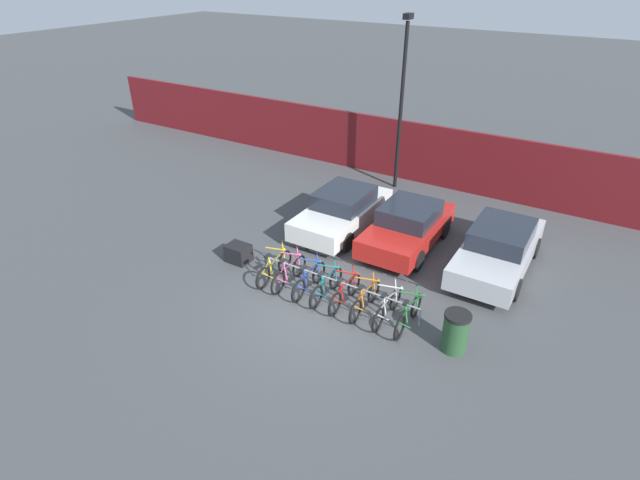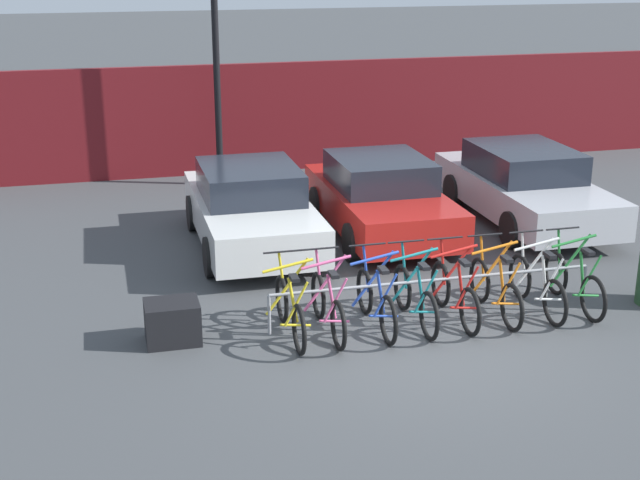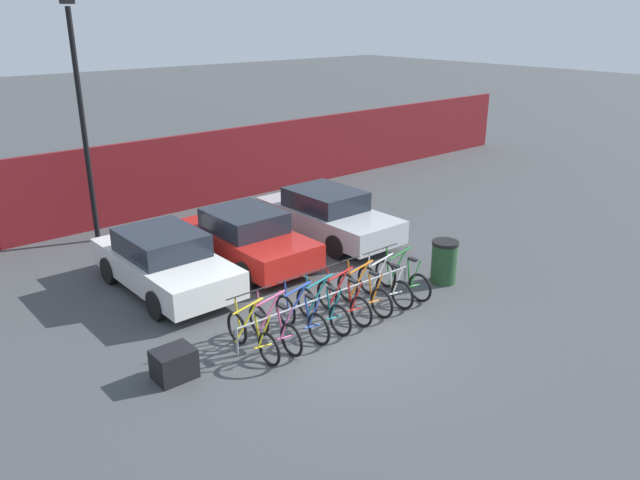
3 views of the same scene
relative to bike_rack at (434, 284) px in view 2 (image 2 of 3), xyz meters
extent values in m
plane|color=#424447|center=(-0.34, -0.68, -0.50)|extent=(120.00, 120.00, 0.00)
cube|color=maroon|center=(-0.34, 8.82, 0.72)|extent=(36.00, 0.16, 2.43)
cylinder|color=gray|center=(0.00, 0.00, 0.05)|extent=(4.62, 0.04, 0.04)
cylinder|color=gray|center=(-2.31, 0.00, -0.22)|extent=(0.04, 0.04, 0.55)
cylinder|color=gray|center=(2.31, 0.00, -0.22)|extent=(0.04, 0.04, 0.55)
torus|color=black|center=(-2.06, -0.68, -0.17)|extent=(0.06, 0.66, 0.66)
torus|color=black|center=(-2.06, 0.38, -0.17)|extent=(0.06, 0.66, 0.66)
cylinder|color=yellow|center=(-2.06, 0.01, 0.15)|extent=(0.60, 0.04, 0.76)
cylinder|color=yellow|center=(-2.06, -0.04, 0.46)|extent=(0.68, 0.04, 0.16)
cylinder|color=yellow|center=(-2.06, -0.33, 0.09)|extent=(0.14, 0.04, 0.63)
cylinder|color=yellow|center=(-2.06, -0.53, 0.12)|extent=(0.32, 0.03, 0.58)
cylinder|color=yellow|center=(-2.06, -0.48, -0.19)|extent=(0.40, 0.03, 0.08)
cylinder|color=yellow|center=(-2.06, 0.33, 0.18)|extent=(0.12, 0.04, 0.69)
cylinder|color=black|center=(-2.06, 0.29, 0.54)|extent=(0.52, 0.03, 0.03)
cube|color=black|center=(-2.06, -0.42, 0.43)|extent=(0.10, 0.22, 0.05)
torus|color=black|center=(-1.55, -0.68, -0.17)|extent=(0.06, 0.66, 0.66)
torus|color=black|center=(-1.55, 0.38, -0.17)|extent=(0.06, 0.66, 0.66)
cylinder|color=#E55993|center=(-1.55, 0.01, 0.15)|extent=(0.60, 0.04, 0.76)
cylinder|color=#E55993|center=(-1.55, -0.04, 0.46)|extent=(0.68, 0.04, 0.16)
cylinder|color=#E55993|center=(-1.55, -0.33, 0.09)|extent=(0.14, 0.04, 0.63)
cylinder|color=#E55993|center=(-1.55, -0.53, 0.12)|extent=(0.32, 0.03, 0.58)
cylinder|color=#E55993|center=(-1.55, -0.48, -0.19)|extent=(0.40, 0.03, 0.08)
cylinder|color=#E55993|center=(-1.55, 0.33, 0.18)|extent=(0.12, 0.04, 0.69)
cylinder|color=black|center=(-1.55, 0.29, 0.54)|extent=(0.52, 0.03, 0.03)
cube|color=black|center=(-1.55, -0.42, 0.43)|extent=(0.10, 0.22, 0.05)
torus|color=black|center=(-0.88, -0.68, -0.17)|extent=(0.06, 0.66, 0.66)
torus|color=black|center=(-0.88, 0.38, -0.17)|extent=(0.06, 0.66, 0.66)
cylinder|color=#284CB7|center=(-0.88, 0.01, 0.15)|extent=(0.60, 0.04, 0.76)
cylinder|color=#284CB7|center=(-0.88, -0.04, 0.46)|extent=(0.68, 0.04, 0.16)
cylinder|color=#284CB7|center=(-0.88, -0.33, 0.09)|extent=(0.14, 0.04, 0.63)
cylinder|color=#284CB7|center=(-0.88, -0.53, 0.12)|extent=(0.32, 0.03, 0.58)
cylinder|color=#284CB7|center=(-0.88, -0.48, -0.19)|extent=(0.40, 0.03, 0.08)
cylinder|color=#284CB7|center=(-0.88, 0.33, 0.18)|extent=(0.12, 0.04, 0.69)
cylinder|color=black|center=(-0.88, 0.29, 0.54)|extent=(0.52, 0.03, 0.03)
cube|color=black|center=(-0.88, -0.42, 0.43)|extent=(0.10, 0.22, 0.05)
torus|color=black|center=(-0.32, -0.68, -0.17)|extent=(0.06, 0.66, 0.66)
torus|color=black|center=(-0.32, 0.38, -0.17)|extent=(0.06, 0.66, 0.66)
cylinder|color=#197A7F|center=(-0.32, 0.01, 0.15)|extent=(0.60, 0.04, 0.76)
cylinder|color=#197A7F|center=(-0.32, -0.04, 0.46)|extent=(0.68, 0.04, 0.16)
cylinder|color=#197A7F|center=(-0.32, -0.33, 0.09)|extent=(0.14, 0.04, 0.63)
cylinder|color=#197A7F|center=(-0.32, -0.53, 0.12)|extent=(0.32, 0.03, 0.58)
cylinder|color=#197A7F|center=(-0.32, -0.48, -0.19)|extent=(0.40, 0.03, 0.08)
cylinder|color=#197A7F|center=(-0.32, 0.33, 0.18)|extent=(0.12, 0.04, 0.69)
cylinder|color=black|center=(-0.32, 0.29, 0.54)|extent=(0.52, 0.03, 0.03)
cube|color=black|center=(-0.32, -0.42, 0.43)|extent=(0.10, 0.22, 0.05)
torus|color=black|center=(0.25, -0.68, -0.17)|extent=(0.06, 0.66, 0.66)
torus|color=black|center=(0.25, 0.38, -0.17)|extent=(0.06, 0.66, 0.66)
cylinder|color=red|center=(0.25, 0.01, 0.15)|extent=(0.60, 0.04, 0.76)
cylinder|color=red|center=(0.25, -0.04, 0.46)|extent=(0.68, 0.04, 0.16)
cylinder|color=red|center=(0.25, -0.33, 0.09)|extent=(0.14, 0.04, 0.63)
cylinder|color=red|center=(0.25, -0.53, 0.12)|extent=(0.32, 0.03, 0.58)
cylinder|color=red|center=(0.25, -0.48, -0.19)|extent=(0.40, 0.03, 0.08)
cylinder|color=red|center=(0.25, 0.33, 0.18)|extent=(0.12, 0.04, 0.69)
cylinder|color=black|center=(0.25, 0.29, 0.54)|extent=(0.52, 0.03, 0.03)
cube|color=black|center=(0.25, -0.42, 0.43)|extent=(0.10, 0.22, 0.05)
torus|color=black|center=(0.85, -0.68, -0.17)|extent=(0.06, 0.66, 0.66)
torus|color=black|center=(0.85, 0.38, -0.17)|extent=(0.06, 0.66, 0.66)
cylinder|color=orange|center=(0.85, 0.01, 0.15)|extent=(0.60, 0.04, 0.76)
cylinder|color=orange|center=(0.85, -0.04, 0.46)|extent=(0.68, 0.04, 0.16)
cylinder|color=orange|center=(0.85, -0.33, 0.09)|extent=(0.14, 0.04, 0.63)
cylinder|color=orange|center=(0.85, -0.53, 0.12)|extent=(0.32, 0.03, 0.58)
cylinder|color=orange|center=(0.85, -0.48, -0.19)|extent=(0.40, 0.03, 0.08)
cylinder|color=orange|center=(0.85, 0.33, 0.18)|extent=(0.12, 0.04, 0.69)
cylinder|color=black|center=(0.85, 0.29, 0.54)|extent=(0.52, 0.03, 0.03)
cube|color=black|center=(0.85, -0.42, 0.43)|extent=(0.10, 0.22, 0.05)
torus|color=black|center=(1.48, -0.68, -0.17)|extent=(0.06, 0.66, 0.66)
torus|color=black|center=(1.48, 0.38, -0.17)|extent=(0.06, 0.66, 0.66)
cylinder|color=silver|center=(1.48, 0.01, 0.15)|extent=(0.60, 0.04, 0.76)
cylinder|color=silver|center=(1.48, -0.04, 0.46)|extent=(0.68, 0.04, 0.16)
cylinder|color=silver|center=(1.48, -0.33, 0.09)|extent=(0.14, 0.04, 0.63)
cylinder|color=silver|center=(1.48, -0.53, 0.12)|extent=(0.32, 0.03, 0.58)
cylinder|color=silver|center=(1.48, -0.48, -0.19)|extent=(0.40, 0.03, 0.08)
cylinder|color=silver|center=(1.48, 0.33, 0.18)|extent=(0.12, 0.04, 0.69)
cylinder|color=black|center=(1.48, 0.29, 0.54)|extent=(0.52, 0.03, 0.03)
cube|color=black|center=(1.48, -0.42, 0.43)|extent=(0.10, 0.22, 0.05)
torus|color=black|center=(2.06, -0.68, -0.17)|extent=(0.06, 0.66, 0.66)
torus|color=black|center=(2.06, 0.38, -0.17)|extent=(0.06, 0.66, 0.66)
cylinder|color=#288438|center=(2.06, 0.01, 0.15)|extent=(0.60, 0.04, 0.76)
cylinder|color=#288438|center=(2.06, -0.04, 0.46)|extent=(0.68, 0.04, 0.16)
cylinder|color=#288438|center=(2.06, -0.33, 0.09)|extent=(0.14, 0.04, 0.63)
cylinder|color=#288438|center=(2.06, -0.53, 0.12)|extent=(0.32, 0.03, 0.58)
cylinder|color=#288438|center=(2.06, -0.48, -0.19)|extent=(0.40, 0.03, 0.08)
cylinder|color=#288438|center=(2.06, 0.33, 0.18)|extent=(0.12, 0.04, 0.69)
cylinder|color=black|center=(2.06, 0.29, 0.54)|extent=(0.52, 0.03, 0.03)
cube|color=black|center=(2.06, -0.42, 0.43)|extent=(0.10, 0.22, 0.05)
cube|color=silver|center=(-1.91, 3.56, 0.07)|extent=(1.80, 4.19, 0.62)
cube|color=#1E232D|center=(-1.91, 3.66, 0.64)|extent=(1.58, 1.93, 0.52)
cylinder|color=black|center=(-2.77, 4.77, -0.18)|extent=(0.20, 0.64, 0.64)
cylinder|color=black|center=(-1.06, 4.77, -0.18)|extent=(0.20, 0.64, 0.64)
cylinder|color=black|center=(-2.77, 2.34, -0.18)|extent=(0.20, 0.64, 0.64)
cylinder|color=black|center=(-1.06, 2.34, -0.18)|extent=(0.20, 0.64, 0.64)
cube|color=red|center=(0.41, 3.64, 0.07)|extent=(1.80, 4.00, 0.62)
cube|color=#1E232D|center=(0.41, 3.74, 0.64)|extent=(1.58, 1.84, 0.52)
cylinder|color=black|center=(-0.45, 4.81, -0.18)|extent=(0.20, 0.64, 0.64)
cylinder|color=black|center=(1.26, 4.81, -0.18)|extent=(0.20, 0.64, 0.64)
cylinder|color=black|center=(-0.45, 2.48, -0.18)|extent=(0.20, 0.64, 0.64)
cylinder|color=black|center=(1.26, 2.48, -0.18)|extent=(0.20, 0.64, 0.64)
cube|color=#B7B7BC|center=(3.22, 3.76, 0.07)|extent=(1.80, 4.47, 0.62)
cube|color=#1E232D|center=(3.22, 3.87, 0.64)|extent=(1.58, 2.06, 0.52)
cylinder|color=black|center=(2.37, 5.05, -0.18)|extent=(0.20, 0.64, 0.64)
cylinder|color=black|center=(4.08, 5.05, -0.18)|extent=(0.20, 0.64, 0.64)
cylinder|color=black|center=(2.37, 2.46, -0.18)|extent=(0.20, 0.64, 0.64)
cylinder|color=black|center=(4.08, 2.46, -0.18)|extent=(0.20, 0.64, 0.64)
cylinder|color=black|center=(-1.84, 7.83, 2.60)|extent=(0.14, 0.14, 6.20)
cube|color=black|center=(-3.57, 0.08, -0.22)|extent=(0.70, 0.56, 0.55)
camera|label=1|loc=(5.33, -9.69, 7.64)|focal=28.00mm
camera|label=2|loc=(-4.31, -10.66, 4.45)|focal=50.00mm
camera|label=3|loc=(-7.78, -8.81, 5.59)|focal=35.00mm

